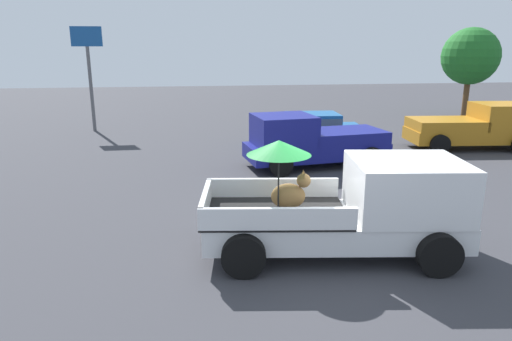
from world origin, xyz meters
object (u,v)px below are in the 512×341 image
Objects in this scene: parked_sedan_near at (311,128)px; pickup_truck_main at (356,206)px; pickup_truck_red at (475,127)px; motel_sign at (88,58)px; pickup_truck_far at (311,141)px.

pickup_truck_main is at bearing 83.18° from parked_sedan_near.
pickup_truck_red is 1.01× the size of motel_sign.
pickup_truck_far is (-7.23, -1.82, 0.00)m from pickup_truck_red.
pickup_truck_main is 1.06× the size of pickup_truck_red.
motel_sign reaches higher than parked_sedan_near.
pickup_truck_red is 7.46m from pickup_truck_far.
motel_sign is at bearing 124.96° from pickup_truck_main.
parked_sedan_near is 0.90× the size of motel_sign.
pickup_truck_red is (8.12, 8.60, -0.10)m from pickup_truck_main.
pickup_truck_red reaches higher than parked_sedan_near.
pickup_truck_red is 1.13× the size of parked_sedan_near.
pickup_truck_main reaches higher than pickup_truck_far.
pickup_truck_main is 6.84m from pickup_truck_far.
pickup_truck_main is 17.00m from motel_sign.
pickup_truck_main is 11.82m from pickup_truck_red.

